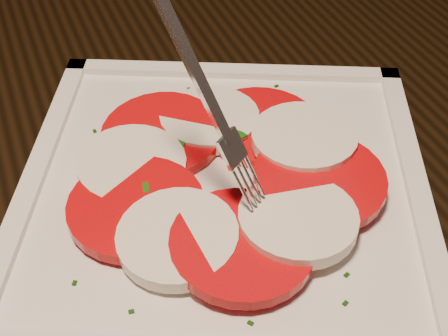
# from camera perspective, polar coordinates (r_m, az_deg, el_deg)

# --- Properties ---
(table) EXTENTS (1.22, 0.83, 0.75)m
(table) POSITION_cam_1_polar(r_m,az_deg,el_deg) (0.60, 2.18, -1.45)
(table) COLOR black
(table) RESTS_ON ground
(plate) EXTENTS (0.37, 0.37, 0.01)m
(plate) POSITION_cam_1_polar(r_m,az_deg,el_deg) (0.44, 0.00, -2.11)
(plate) COLOR white
(plate) RESTS_ON table
(caprese_salad) EXTENTS (0.23, 0.24, 0.02)m
(caprese_salad) POSITION_cam_1_polar(r_m,az_deg,el_deg) (0.43, -0.01, -0.50)
(caprese_salad) COLOR red
(caprese_salad) RESTS_ON plate
(fork) EXTENTS (0.08, 0.09, 0.15)m
(fork) POSITION_cam_1_polar(r_m,az_deg,el_deg) (0.37, -3.34, 7.90)
(fork) COLOR white
(fork) RESTS_ON caprese_salad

